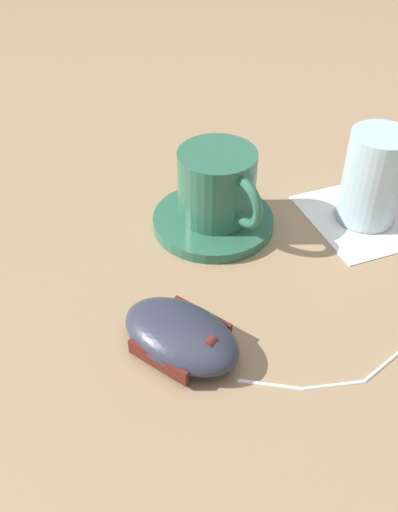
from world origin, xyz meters
TOP-DOWN VIEW (x-y plane):
  - ground_plane at (0.00, 0.00)m, footprint 3.00×3.00m
  - saucer at (0.08, 0.06)m, footprint 0.13×0.13m
  - coffee_cup at (0.08, 0.06)m, footprint 0.11×0.08m
  - computer_mouse at (-0.08, 0.14)m, footprint 0.13×0.12m
  - mouse_cable at (-0.14, -0.02)m, footprint 0.04×0.25m
  - napkin_under_glass at (0.05, -0.11)m, footprint 0.14×0.14m
  - drinking_glass at (0.05, -0.10)m, footprint 0.06×0.06m

SIDE VIEW (x-z plane):
  - ground_plane at x=0.00m, z-range 0.00..0.00m
  - napkin_under_glass at x=0.05m, z-range 0.00..0.00m
  - mouse_cable at x=-0.14m, z-range 0.00..0.00m
  - saucer at x=0.08m, z-range 0.00..0.01m
  - computer_mouse at x=-0.08m, z-range 0.00..0.03m
  - coffee_cup at x=0.08m, z-range 0.01..0.09m
  - drinking_glass at x=0.05m, z-range 0.00..0.10m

